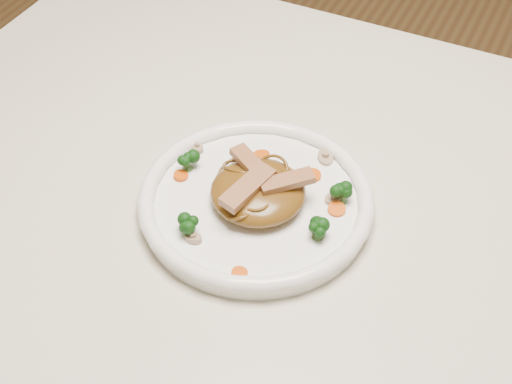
% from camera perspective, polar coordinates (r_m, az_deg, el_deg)
% --- Properties ---
extents(table, '(1.20, 0.80, 0.75)m').
position_cam_1_polar(table, '(0.99, 4.51, -4.38)').
color(table, beige).
rests_on(table, ground).
extents(plate, '(0.32, 0.32, 0.02)m').
position_cam_1_polar(plate, '(0.89, 0.00, -1.00)').
color(plate, white).
rests_on(plate, table).
extents(noodle_mound, '(0.14, 0.14, 0.04)m').
position_cam_1_polar(noodle_mound, '(0.88, 0.15, 0.03)').
color(noodle_mound, '#5C3C11').
rests_on(noodle_mound, plate).
extents(chicken_a, '(0.06, 0.06, 0.01)m').
position_cam_1_polar(chicken_a, '(0.86, 2.39, 0.84)').
color(chicken_a, '#9E6D4A').
rests_on(chicken_a, noodle_mound).
extents(chicken_b, '(0.07, 0.05, 0.01)m').
position_cam_1_polar(chicken_b, '(0.88, -0.38, 2.18)').
color(chicken_b, '#9E6D4A').
rests_on(chicken_b, noodle_mound).
extents(chicken_c, '(0.04, 0.08, 0.01)m').
position_cam_1_polar(chicken_c, '(0.85, -0.65, 0.37)').
color(chicken_c, '#9E6D4A').
rests_on(chicken_c, noodle_mound).
extents(broccoli_0, '(0.04, 0.04, 0.03)m').
position_cam_1_polar(broccoli_0, '(0.88, 6.66, 0.04)').
color(broccoli_0, '#0E420D').
rests_on(broccoli_0, plate).
extents(broccoli_1, '(0.03, 0.03, 0.03)m').
position_cam_1_polar(broccoli_1, '(0.92, -5.35, 2.56)').
color(broccoli_1, '#0E420D').
rests_on(broccoli_1, plate).
extents(broccoli_2, '(0.02, 0.02, 0.03)m').
position_cam_1_polar(broccoli_2, '(0.85, -5.23, -2.55)').
color(broccoli_2, '#0E420D').
rests_on(broccoli_2, plate).
extents(broccoli_3, '(0.03, 0.03, 0.03)m').
position_cam_1_polar(broccoli_3, '(0.84, 4.83, -2.80)').
color(broccoli_3, '#0E420D').
rests_on(broccoli_3, plate).
extents(carrot_0, '(0.03, 0.03, 0.00)m').
position_cam_1_polar(carrot_0, '(0.92, 4.36, 1.28)').
color(carrot_0, '#E25108').
rests_on(carrot_0, plate).
extents(carrot_1, '(0.02, 0.02, 0.00)m').
position_cam_1_polar(carrot_1, '(0.92, -5.80, 1.25)').
color(carrot_1, '#E25108').
rests_on(carrot_1, plate).
extents(carrot_2, '(0.03, 0.03, 0.00)m').
position_cam_1_polar(carrot_2, '(0.88, 6.22, -1.34)').
color(carrot_2, '#E25108').
rests_on(carrot_2, plate).
extents(carrot_3, '(0.02, 0.02, 0.00)m').
position_cam_1_polar(carrot_3, '(0.94, 0.41, 2.84)').
color(carrot_3, '#E25108').
rests_on(carrot_3, plate).
extents(carrot_4, '(0.02, 0.02, 0.00)m').
position_cam_1_polar(carrot_4, '(0.81, -1.28, -6.28)').
color(carrot_4, '#E25108').
rests_on(carrot_4, plate).
extents(mushroom_0, '(0.02, 0.02, 0.01)m').
position_cam_1_polar(mushroom_0, '(0.85, -4.85, -3.55)').
color(mushroom_0, tan).
rests_on(mushroom_0, plate).
extents(mushroom_1, '(0.03, 0.03, 0.01)m').
position_cam_1_polar(mushroom_1, '(0.89, 6.01, -0.46)').
color(mushroom_1, tan).
rests_on(mushroom_1, plate).
extents(mushroom_2, '(0.03, 0.03, 0.01)m').
position_cam_1_polar(mushroom_2, '(0.95, -4.54, 3.41)').
color(mushroom_2, tan).
rests_on(mushroom_2, plate).
extents(mushroom_3, '(0.04, 0.04, 0.01)m').
position_cam_1_polar(mushroom_3, '(0.94, 5.35, 2.68)').
color(mushroom_3, tan).
rests_on(mushroom_3, plate).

